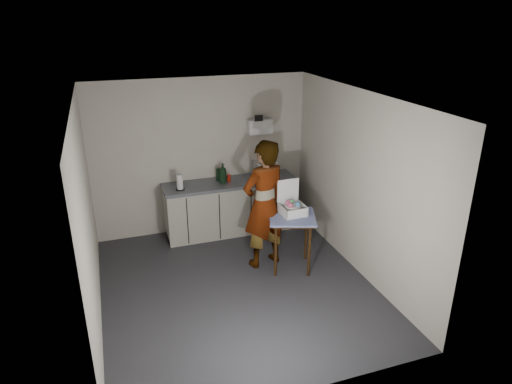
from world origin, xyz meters
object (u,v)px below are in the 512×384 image
object	(u,v)px
soap_bottle	(223,173)
dish_rack	(264,174)
paper_towel	(180,182)
kitchen_counter	(231,208)
soda_can	(229,178)
standing_man	(264,205)
bakery_box	(292,207)
side_table	(292,223)
dark_bottle	(218,175)

from	to	relation	value
soap_bottle	dish_rack	bearing A→B (deg)	2.77
soap_bottle	paper_towel	xyz separation A→B (m)	(-0.72, -0.07, -0.05)
kitchen_counter	soap_bottle	distance (m)	0.66
dish_rack	soda_can	bearing A→B (deg)	-179.47
standing_man	paper_towel	xyz separation A→B (m)	(-1.02, 1.11, 0.07)
soda_can	dish_rack	world-z (taller)	dish_rack
dish_rack	bakery_box	bearing A→B (deg)	-93.17
side_table	soap_bottle	xyz separation A→B (m)	(-0.63, 1.42, 0.35)
side_table	kitchen_counter	bearing A→B (deg)	128.49
soap_bottle	side_table	bearing A→B (deg)	-65.94
dark_bottle	bakery_box	distance (m)	1.62
side_table	bakery_box	distance (m)	0.23
kitchen_counter	soap_bottle	bearing A→B (deg)	-168.18
side_table	dark_bottle	size ratio (longest dim) A/B	3.79
soda_can	dish_rack	size ratio (longest dim) A/B	0.30
dark_bottle	paper_towel	distance (m)	0.70
dark_bottle	bakery_box	size ratio (longest dim) A/B	0.47
side_table	soda_can	distance (m)	1.56
kitchen_counter	dark_bottle	distance (m)	0.63
standing_man	dish_rack	bearing A→B (deg)	-125.35
kitchen_counter	dish_rack	distance (m)	0.82
standing_man	soap_bottle	size ratio (longest dim) A/B	5.71
soap_bottle	bakery_box	size ratio (longest dim) A/B	0.71
bakery_box	soda_can	bearing A→B (deg)	109.95
soda_can	paper_towel	bearing A→B (deg)	-172.91
kitchen_counter	soda_can	size ratio (longest dim) A/B	18.60
side_table	dish_rack	world-z (taller)	dish_rack
paper_towel	bakery_box	world-z (taller)	bakery_box
soap_bottle	dark_bottle	distance (m)	0.14
kitchen_counter	bakery_box	bearing A→B (deg)	-68.62
side_table	dark_bottle	distance (m)	1.71
soap_bottle	paper_towel	world-z (taller)	soap_bottle
soda_can	bakery_box	bearing A→B (deg)	-67.99
side_table	soda_can	world-z (taller)	soda_can
side_table	dish_rack	size ratio (longest dim) A/B	2.05
paper_towel	dish_rack	distance (m)	1.47
paper_towel	dish_rack	size ratio (longest dim) A/B	0.63
standing_man	dish_rack	size ratio (longest dim) A/B	4.72
bakery_box	standing_man	bearing A→B (deg)	155.03
kitchen_counter	dark_bottle	bearing A→B (deg)	153.50
dark_bottle	dish_rack	size ratio (longest dim) A/B	0.54
soda_can	bakery_box	size ratio (longest dim) A/B	0.25
side_table	paper_towel	xyz separation A→B (m)	(-1.36, 1.35, 0.30)
side_table	standing_man	world-z (taller)	standing_man
kitchen_counter	side_table	distance (m)	1.56
side_table	dark_bottle	xyz separation A→B (m)	(-0.69, 1.54, 0.29)
side_table	standing_man	distance (m)	0.48
kitchen_counter	side_table	size ratio (longest dim) A/B	2.68
soda_can	dark_bottle	world-z (taller)	dark_bottle
standing_man	paper_towel	size ratio (longest dim) A/B	7.52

